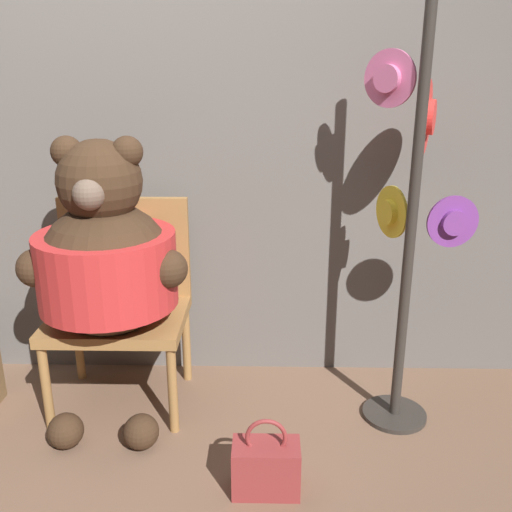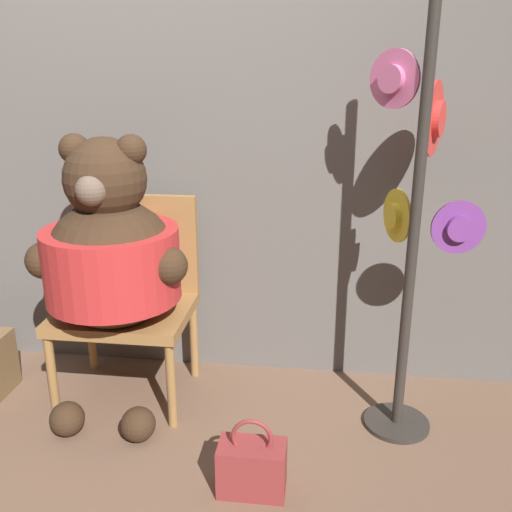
# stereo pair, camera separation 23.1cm
# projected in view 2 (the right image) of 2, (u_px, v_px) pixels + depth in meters

# --- Properties ---
(ground_plane) EXTENTS (14.00, 14.00, 0.00)m
(ground_plane) POSITION_uv_depth(u_px,v_px,m) (118.00, 447.00, 2.34)
(ground_plane) COLOR brown
(wall_back) EXTENTS (8.00, 0.10, 2.55)m
(wall_back) POSITION_uv_depth(u_px,v_px,m) (155.00, 112.00, 2.65)
(wall_back) COLOR #66605B
(wall_back) RESTS_ON ground_plane
(chair) EXTENTS (0.59, 0.48, 0.92)m
(chair) POSITION_uv_depth(u_px,v_px,m) (129.00, 291.00, 2.62)
(chair) COLOR #9E703D
(chair) RESTS_ON ground_plane
(teddy_bear) EXTENTS (0.69, 0.61, 1.23)m
(teddy_bear) POSITION_uv_depth(u_px,v_px,m) (111.00, 256.00, 2.40)
(teddy_bear) COLOR #3D2819
(teddy_bear) RESTS_ON ground_plane
(hat_display_rack) EXTENTS (0.47, 0.43, 1.75)m
(hat_display_rack) POSITION_uv_depth(u_px,v_px,m) (416.00, 219.00, 2.24)
(hat_display_rack) COLOR #332D28
(hat_display_rack) RESTS_ON ground_plane
(handbag_on_ground) EXTENTS (0.25, 0.14, 0.30)m
(handbag_on_ground) POSITION_uv_depth(u_px,v_px,m) (252.00, 466.00, 2.07)
(handbag_on_ground) COLOR maroon
(handbag_on_ground) RESTS_ON ground_plane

